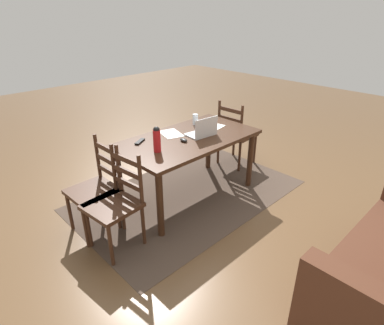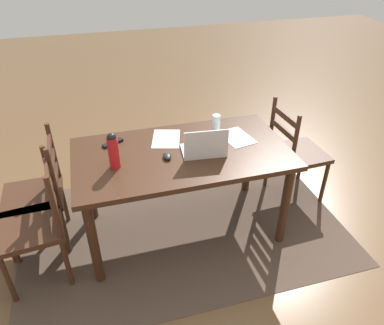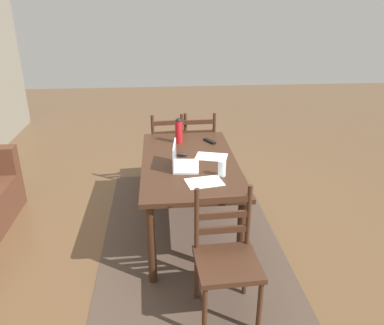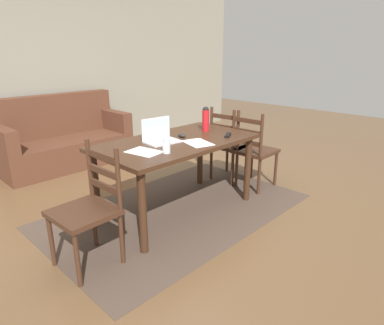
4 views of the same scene
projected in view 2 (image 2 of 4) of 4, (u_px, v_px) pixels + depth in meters
name	position (u px, v px, depth m)	size (l,w,h in m)	color
ground_plane	(183.00, 227.00, 3.18)	(14.00, 14.00, 0.00)	brown
area_rug	(183.00, 227.00, 3.17)	(2.67, 1.67, 0.01)	#47382D
dining_table	(182.00, 162.00, 2.81)	(1.61, 0.88, 0.77)	#382114
chair_right_near	(38.00, 195.00, 2.81)	(0.45, 0.45, 0.95)	#3D2316
chair_right_far	(35.00, 225.00, 2.53)	(0.48, 0.48, 0.95)	#3D2316
chair_left_near	(295.00, 153.00, 3.31)	(0.46, 0.46, 0.95)	#3D2316
laptop	(204.00, 148.00, 2.69)	(0.34, 0.25, 0.23)	silver
water_bottle	(113.00, 150.00, 2.51)	(0.08, 0.08, 0.27)	red
drinking_glass	(216.00, 123.00, 3.00)	(0.07, 0.07, 0.14)	silver
computer_mouse	(167.00, 156.00, 2.67)	(0.06, 0.10, 0.03)	black
tv_remote	(113.00, 143.00, 2.84)	(0.04, 0.17, 0.02)	black
paper_stack_left	(166.00, 139.00, 2.92)	(0.21, 0.30, 0.00)	white
paper_stack_right	(237.00, 137.00, 2.94)	(0.21, 0.30, 0.00)	white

